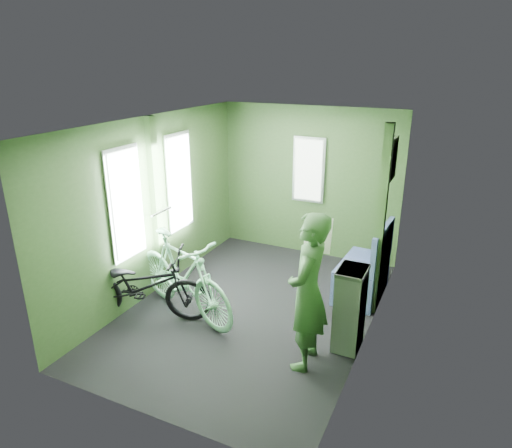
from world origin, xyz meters
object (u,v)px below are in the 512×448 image
at_px(waste_box, 350,309).
at_px(bicycle_black, 145,318).
at_px(bench_seat, 363,275).
at_px(bicycle_mint, 185,314).
at_px(passenger, 308,292).

bearing_deg(waste_box, bicycle_black, -168.60).
height_order(waste_box, bench_seat, bench_seat).
distance_m(bicycle_mint, bench_seat, 2.34).
distance_m(bicycle_black, passenger, 2.18).
xyz_separation_m(bicycle_mint, bench_seat, (1.84, 1.41, 0.29)).
bearing_deg(bicycle_black, passenger, -107.51).
xyz_separation_m(waste_box, bench_seat, (-0.11, 1.20, -0.17)).
xyz_separation_m(bicycle_black, bench_seat, (2.23, 1.68, 0.29)).
bearing_deg(passenger, bicycle_black, -92.70).
bearing_deg(passenger, waste_box, 141.76).
relative_size(bicycle_mint, bench_seat, 1.77).
relative_size(waste_box, bench_seat, 0.94).
height_order(bicycle_mint, bench_seat, bench_seat).
bearing_deg(bicycle_mint, bench_seat, -32.49).
relative_size(passenger, bench_seat, 1.65).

